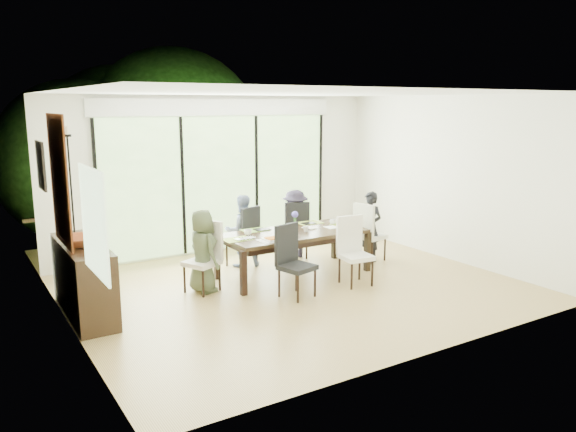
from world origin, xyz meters
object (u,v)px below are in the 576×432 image
person_far_right (295,224)px  cup_c (333,222)px  chair_right_end (371,232)px  chair_far_right (294,229)px  cup_a (248,232)px  person_right_end (370,227)px  bowl (82,241)px  chair_left_end (202,257)px  sideboard (84,279)px  person_far_left (242,231)px  laptop (247,239)px  chair_far_left (242,236)px  person_left_end (203,251)px  chair_near_left (297,262)px  chair_near_right (356,251)px  cup_b (306,229)px  table_top (294,233)px  vase (295,227)px

person_far_right → cup_c: person_far_right is taller
chair_right_end → chair_far_right: 1.27m
chair_right_end → cup_c: chair_right_end is taller
person_far_right → cup_a: (-1.25, -0.68, 0.14)m
person_right_end → bowl: 4.57m
chair_left_end → sideboard: 1.57m
person_far_left → laptop: 1.02m
chair_right_end → person_far_right: size_ratio=0.85×
cup_a → cup_c: (1.50, -0.05, 0.00)m
chair_far_left → person_left_end: (-1.03, -0.85, 0.09)m
chair_far_right → chair_left_end: bearing=42.2°
chair_far_left → chair_near_left: bearing=67.5°
person_left_end → cup_a: bearing=-87.2°
chair_left_end → person_left_end: bearing=65.2°
person_far_right → laptop: bearing=27.1°
person_far_left → cup_c: size_ratio=10.40×
chair_near_right → cup_b: size_ratio=11.00×
chair_far_left → person_far_right: size_ratio=0.85×
laptop → cup_b: bearing=-4.2°
chair_far_left → cup_a: (-0.25, -0.70, 0.22)m
chair_far_right → person_left_end: person_left_end is taller
chair_near_left → person_far_left: (0.05, 1.70, 0.09)m
table_top → chair_left_end: chair_left_end is taller
chair_right_end → chair_far_left: size_ratio=1.00×
person_far_right → vase: (-0.50, -0.78, 0.15)m
bowl → person_left_end: bearing=5.3°
chair_left_end → chair_near_right: (2.00, -0.87, 0.00)m
person_left_end → person_far_left: same height
vase → sideboard: sideboard is taller
chair_right_end → sideboard: 4.57m
table_top → person_right_end: bearing=0.0°
chair_near_left → laptop: size_ratio=3.33×
chair_right_end → cup_c: bearing=70.5°
chair_right_end → person_right_end: size_ratio=0.85×
chair_left_end → vase: 1.57m
chair_near_left → person_right_end: size_ratio=0.85×
sideboard → chair_right_end: bearing=0.6°
chair_far_right → cup_c: 0.82m
chair_right_end → person_right_end: person_right_end is taller
table_top → cup_b: cup_b is taller
person_right_end → cup_a: size_ratio=10.40×
chair_far_right → cup_c: chair_far_right is taller
person_left_end → cup_b: size_ratio=12.90×
person_right_end → cup_c: bearing=-111.9°
person_right_end → person_far_right: size_ratio=1.00×
chair_far_left → cup_b: size_ratio=11.00×
chair_left_end → vase: bearing=67.0°
chair_far_left → cup_b: (0.60, -0.95, 0.22)m
chair_far_right → chair_near_left: same height
person_far_left → sideboard: (-2.62, -0.88, -0.13)m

